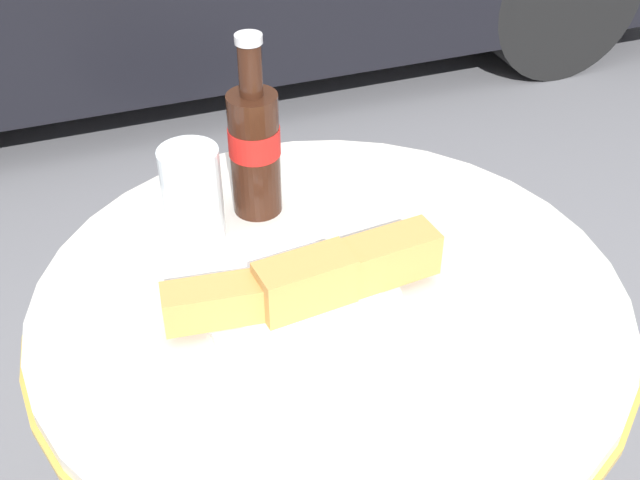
{
  "coord_description": "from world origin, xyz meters",
  "views": [
    {
      "loc": [
        -0.25,
        -0.64,
        1.37
      ],
      "look_at": [
        0.0,
        0.03,
        0.82
      ],
      "focal_mm": 45.0,
      "sensor_mm": 36.0,
      "label": 1
    }
  ],
  "objects_px": {
    "cola_bottle_left": "(255,146)",
    "drinking_glass": "(193,199)",
    "bistro_table": "(329,402)",
    "lunch_plate_near": "(309,290)"
  },
  "relations": [
    {
      "from": "bistro_table",
      "to": "drinking_glass",
      "type": "relative_size",
      "value": 6.22
    },
    {
      "from": "bistro_table",
      "to": "lunch_plate_near",
      "type": "relative_size",
      "value": 2.42
    },
    {
      "from": "cola_bottle_left",
      "to": "bistro_table",
      "type": "bearing_deg",
      "value": -80.81
    },
    {
      "from": "cola_bottle_left",
      "to": "drinking_glass",
      "type": "relative_size",
      "value": 1.94
    },
    {
      "from": "lunch_plate_near",
      "to": "bistro_table",
      "type": "bearing_deg",
      "value": 27.97
    },
    {
      "from": "lunch_plate_near",
      "to": "drinking_glass",
      "type": "bearing_deg",
      "value": 116.82
    },
    {
      "from": "bistro_table",
      "to": "cola_bottle_left",
      "type": "xyz_separation_m",
      "value": [
        -0.03,
        0.19,
        0.28
      ]
    },
    {
      "from": "drinking_glass",
      "to": "lunch_plate_near",
      "type": "distance_m",
      "value": 0.2
    },
    {
      "from": "cola_bottle_left",
      "to": "lunch_plate_near",
      "type": "distance_m",
      "value": 0.21
    },
    {
      "from": "drinking_glass",
      "to": "lunch_plate_near",
      "type": "bearing_deg",
      "value": -63.18
    }
  ]
}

